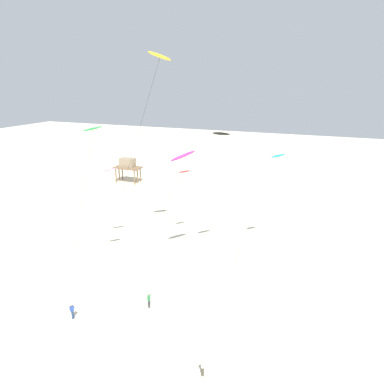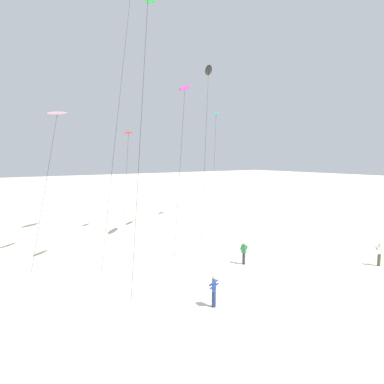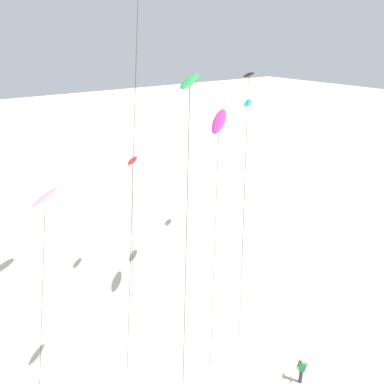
% 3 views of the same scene
% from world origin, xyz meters
% --- Properties ---
extents(ground_plane, '(260.00, 260.00, 0.00)m').
position_xyz_m(ground_plane, '(0.00, 0.00, 0.00)').
color(ground_plane, beige).
extents(kite_teal, '(4.81, 5.07, 13.60)m').
position_xyz_m(kite_teal, '(11.92, 20.65, 13.01)').
color(kite_teal, teal).
rests_on(kite_teal, ground).
extents(kite_green, '(3.85, 4.02, 17.80)m').
position_xyz_m(kite_green, '(-4.34, 7.07, 17.02)').
color(kite_green, green).
rests_on(kite_green, ground).
extents(kite_magenta, '(5.16, 5.46, 14.78)m').
position_xyz_m(kite_magenta, '(2.57, 13.44, 13.97)').
color(kite_magenta, '#D8339E').
rests_on(kite_magenta, ground).
extents(kite_pink, '(3.83, 3.96, 11.40)m').
position_xyz_m(kite_pink, '(-8.24, 14.61, 10.93)').
color(kite_pink, pink).
rests_on(kite_pink, ground).
extents(kite_red, '(2.39, 2.58, 10.51)m').
position_xyz_m(kite_red, '(-0.07, 20.12, 10.16)').
color(kite_red, red).
rests_on(kite_red, ground).
extents(kite_black, '(5.43, 6.05, 16.88)m').
position_xyz_m(kite_black, '(6.41, 15.00, 16.27)').
color(kite_black, black).
rests_on(kite_black, ground).
extents(kite_flyer_nearest, '(0.71, 0.72, 1.67)m').
position_xyz_m(kite_flyer_nearest, '(-3.83, 0.94, 0.89)').
color(kite_flyer_nearest, navy).
rests_on(kite_flyer_nearest, ground).
extents(kite_flyer_middle, '(0.73, 0.73, 1.67)m').
position_xyz_m(kite_flyer_middle, '(10.06, -0.65, 0.89)').
color(kite_flyer_middle, '#4C4738').
rests_on(kite_flyer_middle, ground).
extents(kite_flyer_furthest, '(0.65, 0.66, 1.67)m').
position_xyz_m(kite_flyer_furthest, '(2.24, 5.11, 0.89)').
color(kite_flyer_furthest, '#33333D').
rests_on(kite_flyer_furthest, ground).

